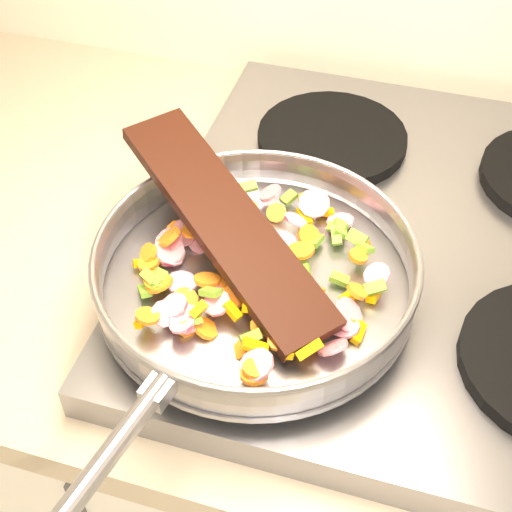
# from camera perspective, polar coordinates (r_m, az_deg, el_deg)

# --- Properties ---
(cooktop) EXTENTS (0.60, 0.60, 0.04)m
(cooktop) POSITION_cam_1_polar(r_m,az_deg,el_deg) (0.83, 13.33, 0.39)
(cooktop) COLOR #939399
(cooktop) RESTS_ON counter_top
(grate_fl) EXTENTS (0.19, 0.19, 0.02)m
(grate_fl) POSITION_cam_1_polar(r_m,az_deg,el_deg) (0.72, 1.34, -3.39)
(grate_fl) COLOR black
(grate_fl) RESTS_ON cooktop
(grate_bl) EXTENTS (0.19, 0.19, 0.02)m
(grate_bl) POSITION_cam_1_polar(r_m,az_deg,el_deg) (0.92, 6.10, 9.37)
(grate_bl) COLOR black
(grate_bl) RESTS_ON cooktop
(saute_pan) EXTENTS (0.35, 0.52, 0.05)m
(saute_pan) POSITION_cam_1_polar(r_m,az_deg,el_deg) (0.70, -0.10, -1.01)
(saute_pan) COLOR #9E9EA5
(saute_pan) RESTS_ON grate_fl
(vegetable_heap) EXTENTS (0.26, 0.27, 0.05)m
(vegetable_heap) POSITION_cam_1_polar(r_m,az_deg,el_deg) (0.71, -0.33, -1.45)
(vegetable_heap) COLOR orange
(vegetable_heap) RESTS_ON saute_pan
(wooden_spatula) EXTENTS (0.28, 0.25, 0.08)m
(wooden_spatula) POSITION_cam_1_polar(r_m,az_deg,el_deg) (0.71, -2.40, 2.70)
(wooden_spatula) COLOR black
(wooden_spatula) RESTS_ON saute_pan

